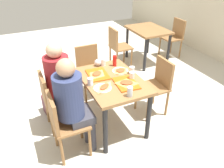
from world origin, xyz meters
TOP-DOWN VIEW (x-y plane):
  - ground_plane at (0.00, 0.00)m, footprint 10.00×10.00m
  - main_table at (0.00, 0.00)m, footprint 1.04×0.73m
  - chair_near_left at (-0.26, -0.75)m, footprint 0.40×0.40m
  - chair_near_right at (0.26, -0.75)m, footprint 0.40×0.40m
  - chair_far_side at (0.00, 0.75)m, footprint 0.40×0.40m
  - chair_left_end at (-0.91, 0.00)m, footprint 0.40×0.40m
  - person_in_red at (-0.26, -0.61)m, footprint 0.32×0.42m
  - person_in_brown_jacket at (0.26, -0.61)m, footprint 0.32×0.42m
  - tray_red_near at (-0.18, -0.13)m, footprint 0.38×0.29m
  - tray_red_far at (0.18, 0.11)m, footprint 0.38×0.29m
  - paper_plate_center at (-0.16, 0.20)m, footprint 0.22×0.22m
  - paper_plate_near_edge at (0.16, -0.20)m, footprint 0.22×0.22m
  - pizza_slice_a at (-0.17, -0.14)m, footprint 0.26×0.27m
  - pizza_slice_b at (0.20, 0.11)m, footprint 0.25×0.28m
  - pizza_slice_c at (-0.14, 0.20)m, footprint 0.24×0.24m
  - pizza_slice_d at (0.16, -0.17)m, footprint 0.24×0.26m
  - plastic_cup_a at (-0.03, 0.31)m, footprint 0.07×0.07m
  - plastic_cup_b at (0.03, -0.31)m, footprint 0.07×0.07m
  - plastic_cup_c at (-0.42, 0.05)m, footprint 0.07×0.07m
  - plastic_cup_d at (0.10, 0.24)m, footprint 0.07×0.07m
  - soda_can at (0.44, 0.02)m, footprint 0.07×0.07m
  - condiment_bottle at (-0.34, 0.20)m, footprint 0.06×0.06m
  - foil_bundle at (-0.44, -0.02)m, footprint 0.10×0.10m
  - handbag at (-0.61, -0.76)m, footprint 0.34×0.20m
  - background_table at (-1.62, 1.61)m, footprint 0.90×0.70m
  - background_chair_near at (-1.62, 0.88)m, footprint 0.40×0.40m
  - background_chair_far at (-1.62, 2.35)m, footprint 0.40×0.40m

SIDE VIEW (x-z plane):
  - ground_plane at x=0.00m, z-range -0.02..0.00m
  - handbag at x=-0.61m, z-range 0.00..0.28m
  - chair_near_left at x=-0.26m, z-range 0.08..0.94m
  - chair_near_right at x=0.26m, z-range 0.08..0.94m
  - chair_far_side at x=0.00m, z-range 0.08..0.94m
  - chair_left_end at x=-0.91m, z-range 0.08..0.94m
  - background_chair_near at x=-1.62m, z-range 0.08..0.94m
  - background_chair_far at x=-1.62m, z-range 0.08..0.94m
  - background_table at x=-1.62m, z-range 0.25..1.00m
  - main_table at x=0.00m, z-range 0.26..1.02m
  - person_in_red at x=-0.26m, z-range 0.12..1.39m
  - person_in_brown_jacket at x=0.26m, z-range 0.12..1.39m
  - paper_plate_center at x=-0.16m, z-range 0.75..0.76m
  - paper_plate_near_edge at x=0.16m, z-range 0.75..0.76m
  - tray_red_near at x=-0.18m, z-range 0.75..0.77m
  - tray_red_far at x=0.18m, z-range 0.75..0.77m
  - pizza_slice_d at x=0.16m, z-range 0.76..0.78m
  - pizza_slice_c at x=-0.14m, z-range 0.76..0.78m
  - pizza_slice_a at x=-0.17m, z-range 0.77..0.79m
  - pizza_slice_b at x=0.20m, z-range 0.77..0.79m
  - plastic_cup_a at x=-0.03m, z-range 0.75..0.85m
  - plastic_cup_b at x=0.03m, z-range 0.75..0.85m
  - plastic_cup_c at x=-0.42m, z-range 0.75..0.85m
  - plastic_cup_d at x=0.10m, z-range 0.75..0.85m
  - foil_bundle at x=-0.44m, z-range 0.75..0.85m
  - soda_can at x=0.44m, z-range 0.75..0.88m
  - condiment_bottle at x=-0.34m, z-range 0.75..0.91m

